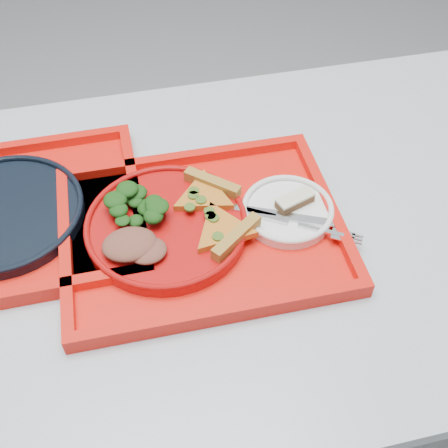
# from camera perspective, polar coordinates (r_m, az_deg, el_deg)

# --- Properties ---
(ground) EXTENTS (10.00, 10.00, 0.00)m
(ground) POSITION_cam_1_polar(r_m,az_deg,el_deg) (1.57, -4.88, -19.07)
(ground) COLOR gray
(ground) RESTS_ON ground
(table) EXTENTS (1.60, 0.80, 0.75)m
(table) POSITION_cam_1_polar(r_m,az_deg,el_deg) (0.98, -7.42, -4.17)
(table) COLOR #9FA8B3
(table) RESTS_ON ground
(tray_main) EXTENTS (0.45, 0.35, 0.01)m
(tray_main) POSITION_cam_1_polar(r_m,az_deg,el_deg) (0.92, -2.28, -0.81)
(tray_main) COLOR red
(tray_main) RESTS_ON table
(tray_far) EXTENTS (0.45, 0.35, 0.01)m
(tray_far) POSITION_cam_1_polar(r_m,az_deg,el_deg) (1.00, -21.20, 0.37)
(tray_far) COLOR red
(tray_far) RESTS_ON table
(dinner_plate) EXTENTS (0.26, 0.26, 0.02)m
(dinner_plate) POSITION_cam_1_polar(r_m,az_deg,el_deg) (0.91, -5.84, -0.31)
(dinner_plate) COLOR #AC0C0B
(dinner_plate) RESTS_ON tray_main
(side_plate) EXTENTS (0.15, 0.15, 0.01)m
(side_plate) POSITION_cam_1_polar(r_m,az_deg,el_deg) (0.93, 6.46, 1.22)
(side_plate) COLOR white
(side_plate) RESTS_ON tray_main
(navy_plate) EXTENTS (0.26, 0.26, 0.02)m
(navy_plate) POSITION_cam_1_polar(r_m,az_deg,el_deg) (0.99, -21.42, 0.91)
(navy_plate) COLOR black
(navy_plate) RESTS_ON tray_far
(pizza_slice_a) EXTENTS (0.15, 0.15, 0.02)m
(pizza_slice_a) POSITION_cam_1_polar(r_m,az_deg,el_deg) (0.88, -0.18, -0.39)
(pizza_slice_a) COLOR orange
(pizza_slice_a) RESTS_ON dinner_plate
(pizza_slice_b) EXTENTS (0.15, 0.15, 0.02)m
(pizza_slice_b) POSITION_cam_1_polar(r_m,az_deg,el_deg) (0.93, -2.07, 3.07)
(pizza_slice_b) COLOR orange
(pizza_slice_b) RESTS_ON dinner_plate
(salad_heap) EXTENTS (0.09, 0.08, 0.04)m
(salad_heap) POSITION_cam_1_polar(r_m,az_deg,el_deg) (0.91, -9.12, 2.20)
(salad_heap) COLOR black
(salad_heap) RESTS_ON dinner_plate
(meat_portion) EXTENTS (0.09, 0.07, 0.03)m
(meat_portion) POSITION_cam_1_polar(r_m,az_deg,el_deg) (0.86, -9.57, -2.04)
(meat_portion) COLOR brown
(meat_portion) RESTS_ON dinner_plate
(dessert_bar) EXTENTS (0.07, 0.05, 0.02)m
(dessert_bar) POSITION_cam_1_polar(r_m,az_deg,el_deg) (0.93, 7.21, 2.40)
(dessert_bar) COLOR #493118
(dessert_bar) RESTS_ON side_plate
(knife) EXTENTS (0.18, 0.09, 0.01)m
(knife) POSITION_cam_1_polar(r_m,az_deg,el_deg) (0.91, 6.26, 0.86)
(knife) COLOR silver
(knife) RESTS_ON side_plate
(fork) EXTENTS (0.17, 0.12, 0.01)m
(fork) POSITION_cam_1_polar(r_m,az_deg,el_deg) (0.90, 7.42, 0.04)
(fork) COLOR silver
(fork) RESTS_ON side_plate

